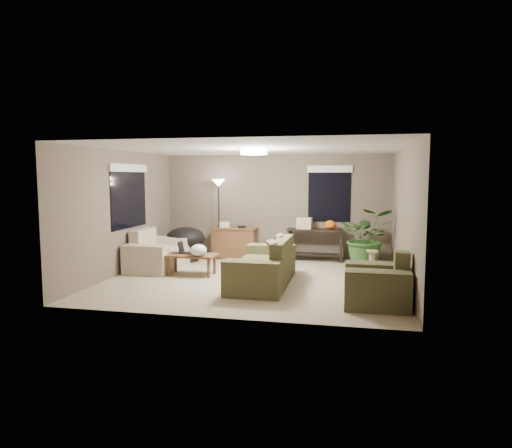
% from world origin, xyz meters
% --- Properties ---
extents(room_shell, '(5.50, 5.50, 5.50)m').
position_xyz_m(room_shell, '(0.00, 0.00, 1.25)').
color(room_shell, tan).
rests_on(room_shell, ground).
extents(main_sofa, '(0.95, 2.20, 0.85)m').
position_xyz_m(main_sofa, '(0.29, -0.39, 0.29)').
color(main_sofa, '#46452A').
rests_on(main_sofa, ground).
extents(throw_pillows, '(0.38, 1.39, 0.47)m').
position_xyz_m(throw_pillows, '(0.55, -0.39, 0.65)').
color(throw_pillows, '#8C7251').
rests_on(throw_pillows, main_sofa).
extents(loveseat, '(0.90, 1.60, 0.85)m').
position_xyz_m(loveseat, '(-2.26, 0.56, 0.30)').
color(loveseat, beige).
rests_on(loveseat, ground).
extents(armchair, '(0.95, 1.00, 0.85)m').
position_xyz_m(armchair, '(2.24, -1.37, 0.30)').
color(armchair, '#4E4C2F').
rests_on(armchair, ground).
extents(coffee_table, '(1.00, 0.55, 0.42)m').
position_xyz_m(coffee_table, '(-1.30, 0.09, 0.36)').
color(coffee_table, brown).
rests_on(coffee_table, ground).
extents(laptop, '(0.36, 0.23, 0.24)m').
position_xyz_m(laptop, '(-1.47, 0.19, 0.48)').
color(laptop, black).
rests_on(laptop, coffee_table).
extents(plastic_bag, '(0.35, 0.32, 0.23)m').
position_xyz_m(plastic_bag, '(-1.10, -0.06, 0.54)').
color(plastic_bag, white).
rests_on(plastic_bag, coffee_table).
extents(desk, '(1.10, 0.50, 0.75)m').
position_xyz_m(desk, '(-0.94, 2.14, 0.38)').
color(desk, brown).
rests_on(desk, ground).
extents(desk_papers, '(0.69, 0.29, 0.12)m').
position_xyz_m(desk_papers, '(-1.10, 2.13, 0.80)').
color(desk_papers, silver).
rests_on(desk_papers, desk).
extents(console_table, '(1.30, 0.40, 0.75)m').
position_xyz_m(console_table, '(0.99, 2.19, 0.44)').
color(console_table, black).
rests_on(console_table, ground).
extents(pumpkin, '(0.28, 0.28, 0.21)m').
position_xyz_m(pumpkin, '(1.34, 2.19, 0.86)').
color(pumpkin, orange).
rests_on(pumpkin, console_table).
extents(cardboard_box, '(0.36, 0.28, 0.26)m').
position_xyz_m(cardboard_box, '(0.74, 2.19, 0.88)').
color(cardboard_box, beige).
rests_on(cardboard_box, console_table).
extents(papasan_chair, '(1.05, 1.05, 0.80)m').
position_xyz_m(papasan_chair, '(-1.97, 1.52, 0.47)').
color(papasan_chair, black).
rests_on(papasan_chair, ground).
extents(floor_lamp, '(0.32, 0.32, 1.91)m').
position_xyz_m(floor_lamp, '(-1.30, 2.01, 1.60)').
color(floor_lamp, black).
rests_on(floor_lamp, ground).
extents(ceiling_fixture, '(0.50, 0.50, 0.10)m').
position_xyz_m(ceiling_fixture, '(0.00, 0.00, 2.44)').
color(ceiling_fixture, white).
rests_on(ceiling_fixture, room_shell).
extents(houseplant, '(1.17, 1.30, 1.02)m').
position_xyz_m(houseplant, '(2.17, 1.71, 0.51)').
color(houseplant, '#2D5923').
rests_on(houseplant, ground).
extents(cat_scratching_post, '(0.32, 0.32, 0.50)m').
position_xyz_m(cat_scratching_post, '(2.25, 0.83, 0.21)').
color(cat_scratching_post, tan).
rests_on(cat_scratching_post, ground).
extents(window_left, '(0.05, 1.56, 1.33)m').
position_xyz_m(window_left, '(-2.73, 0.30, 1.78)').
color(window_left, black).
rests_on(window_left, room_shell).
extents(window_back, '(1.06, 0.05, 1.33)m').
position_xyz_m(window_back, '(1.30, 2.48, 1.79)').
color(window_back, black).
rests_on(window_back, room_shell).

